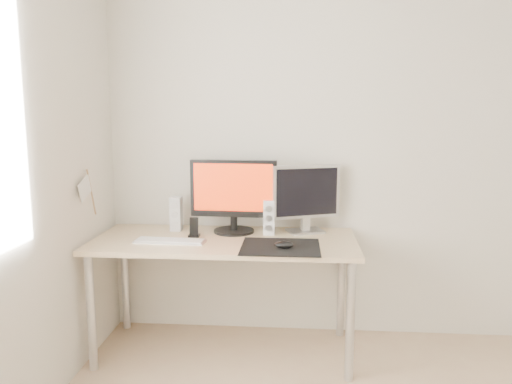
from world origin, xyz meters
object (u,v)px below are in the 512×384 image
object	(u,v)px
main_monitor	(234,193)
speaker_left	(176,214)
speaker_right	(269,217)
desk	(225,251)
keyboard	(170,241)
second_monitor	(306,195)
mouse	(284,245)
phone_dock	(194,231)

from	to	relation	value
main_monitor	speaker_left	size ratio (longest dim) A/B	2.49
speaker_left	speaker_right	distance (m)	0.61
desk	keyboard	distance (m)	0.34
second_monitor	keyboard	world-z (taller)	second_monitor
second_monitor	main_monitor	bearing A→B (deg)	-174.50
speaker_left	speaker_right	size ratio (longest dim) A/B	1.00
mouse	speaker_left	world-z (taller)	speaker_left
mouse	second_monitor	distance (m)	0.47
phone_dock	desk	bearing A→B (deg)	-10.44
main_monitor	speaker_left	world-z (taller)	main_monitor
second_monitor	phone_dock	xyz separation A→B (m)	(-0.69, -0.17, -0.20)
mouse	keyboard	size ratio (longest dim) A/B	0.26
speaker_left	phone_dock	bearing A→B (deg)	-46.51
mouse	desk	distance (m)	0.43
keyboard	second_monitor	bearing A→B (deg)	21.08
keyboard	phone_dock	size ratio (longest dim) A/B	3.51
mouse	second_monitor	size ratio (longest dim) A/B	0.25
desk	speaker_right	size ratio (longest dim) A/B	7.21
mouse	speaker_right	distance (m)	0.36
main_monitor	speaker_right	bearing A→B (deg)	-6.31
main_monitor	keyboard	size ratio (longest dim) A/B	1.29
speaker_right	phone_dock	distance (m)	0.48
second_monitor	speaker_left	size ratio (longest dim) A/B	1.96
main_monitor	speaker_left	bearing A→B (deg)	175.57
speaker_left	keyboard	size ratio (longest dim) A/B	0.52
speaker_right	keyboard	bearing A→B (deg)	-157.29
main_monitor	phone_dock	xyz separation A→B (m)	(-0.23, -0.13, -0.22)
desk	phone_dock	distance (m)	0.23
speaker_right	keyboard	world-z (taller)	speaker_right
desk	second_monitor	bearing A→B (deg)	22.81
mouse	phone_dock	world-z (taller)	phone_dock
main_monitor	mouse	bearing A→B (deg)	-47.30
mouse	keyboard	distance (m)	0.69
keyboard	speaker_left	bearing A→B (deg)	96.01
speaker_right	keyboard	xyz separation A→B (m)	(-0.58, -0.24, -0.10)
second_monitor	speaker_right	size ratio (longest dim) A/B	1.96
second_monitor	desk	bearing A→B (deg)	-157.19
keyboard	desk	bearing A→B (deg)	18.28
mouse	main_monitor	distance (m)	0.54
phone_dock	speaker_left	bearing A→B (deg)	133.49
speaker_right	speaker_left	bearing A→B (deg)	174.87
speaker_left	main_monitor	bearing A→B (deg)	-4.43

